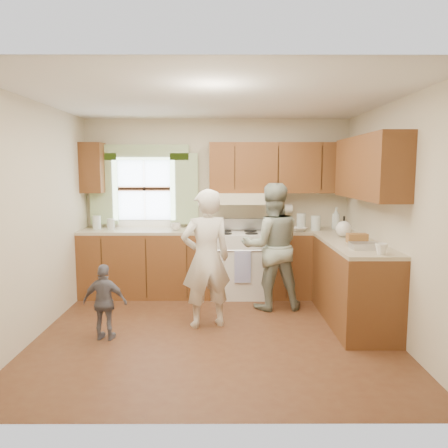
{
  "coord_description": "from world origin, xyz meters",
  "views": [
    {
      "loc": [
        0.09,
        -4.62,
        1.78
      ],
      "look_at": [
        0.1,
        0.4,
        1.15
      ],
      "focal_mm": 35.0,
      "sensor_mm": 36.0,
      "label": 1
    }
  ],
  "objects_px": {
    "child": "(105,302)",
    "stove": "(238,263)",
    "woman_right": "(272,246)",
    "woman_left": "(206,259)"
  },
  "relations": [
    {
      "from": "child",
      "to": "stove",
      "type": "bearing_deg",
      "value": -124.16
    },
    {
      "from": "stove",
      "to": "woman_right",
      "type": "distance_m",
      "value": 0.79
    },
    {
      "from": "woman_left",
      "to": "woman_right",
      "type": "xyz_separation_m",
      "value": [
        0.81,
        0.65,
        0.02
      ]
    },
    {
      "from": "stove",
      "to": "woman_left",
      "type": "height_order",
      "value": "woman_left"
    },
    {
      "from": "stove",
      "to": "child",
      "type": "distance_m",
      "value": 2.18
    },
    {
      "from": "stove",
      "to": "woman_left",
      "type": "relative_size",
      "value": 0.68
    },
    {
      "from": "child",
      "to": "woman_right",
      "type": "bearing_deg",
      "value": -143.15
    },
    {
      "from": "woman_right",
      "to": "child",
      "type": "relative_size",
      "value": 2.0
    },
    {
      "from": "woman_left",
      "to": "stove",
      "type": "bearing_deg",
      "value": -125.98
    },
    {
      "from": "stove",
      "to": "woman_left",
      "type": "bearing_deg",
      "value": -108.0
    }
  ]
}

